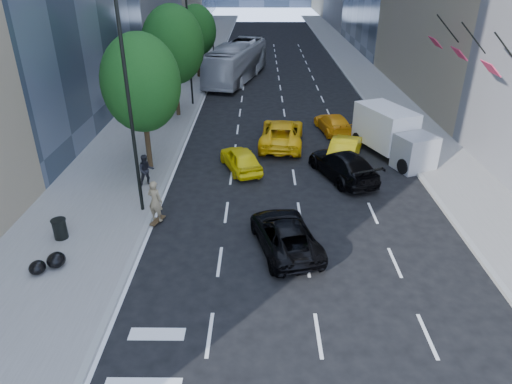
{
  "coord_description": "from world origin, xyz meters",
  "views": [
    {
      "loc": [
        -0.9,
        -14.99,
        10.76
      ],
      "look_at": [
        -1.07,
        3.01,
        1.6
      ],
      "focal_mm": 32.0,
      "sensor_mm": 36.0,
      "label": 1
    }
  ],
  "objects_px": {
    "skateboarder": "(155,204)",
    "black_sedan_lincoln": "(285,234)",
    "city_bus": "(237,62)",
    "box_truck": "(392,133)",
    "trash_can": "(60,229)",
    "black_sedan_mercedes": "(343,165)"
  },
  "relations": [
    {
      "from": "skateboarder",
      "to": "black_sedan_mercedes",
      "type": "distance_m",
      "value": 10.52
    },
    {
      "from": "skateboarder",
      "to": "black_sedan_lincoln",
      "type": "relative_size",
      "value": 0.42
    },
    {
      "from": "trash_can",
      "to": "black_sedan_mercedes",
      "type": "bearing_deg",
      "value": 26.68
    },
    {
      "from": "skateboarder",
      "to": "box_truck",
      "type": "bearing_deg",
      "value": -125.28
    },
    {
      "from": "city_bus",
      "to": "box_truck",
      "type": "relative_size",
      "value": 2.08
    },
    {
      "from": "black_sedan_mercedes",
      "to": "box_truck",
      "type": "distance_m",
      "value": 4.78
    },
    {
      "from": "city_bus",
      "to": "box_truck",
      "type": "height_order",
      "value": "city_bus"
    },
    {
      "from": "black_sedan_mercedes",
      "to": "skateboarder",
      "type": "bearing_deg",
      "value": 7.92
    },
    {
      "from": "skateboarder",
      "to": "trash_can",
      "type": "height_order",
      "value": "skateboarder"
    },
    {
      "from": "skateboarder",
      "to": "black_sedan_lincoln",
      "type": "xyz_separation_m",
      "value": [
        5.75,
        -1.99,
        -0.33
      ]
    },
    {
      "from": "city_bus",
      "to": "black_sedan_lincoln",
      "type": "bearing_deg",
      "value": -69.87
    },
    {
      "from": "skateboarder",
      "to": "city_bus",
      "type": "xyz_separation_m",
      "value": [
        2.34,
        28.09,
        0.81
      ]
    },
    {
      "from": "skateboarder",
      "to": "black_sedan_lincoln",
      "type": "height_order",
      "value": "skateboarder"
    },
    {
      "from": "box_truck",
      "to": "trash_can",
      "type": "relative_size",
      "value": 7.23
    },
    {
      "from": "skateboarder",
      "to": "black_sedan_mercedes",
      "type": "relative_size",
      "value": 0.38
    },
    {
      "from": "city_bus",
      "to": "box_truck",
      "type": "xyz_separation_m",
      "value": [
        10.36,
        -19.85,
        -0.37
      ]
    },
    {
      "from": "black_sedan_mercedes",
      "to": "box_truck",
      "type": "bearing_deg",
      "value": -157.23
    },
    {
      "from": "skateboarder",
      "to": "trash_can",
      "type": "bearing_deg",
      "value": 44.01
    },
    {
      "from": "skateboarder",
      "to": "box_truck",
      "type": "xyz_separation_m",
      "value": [
        12.7,
        8.24,
        0.43
      ]
    },
    {
      "from": "black_sedan_lincoln",
      "to": "trash_can",
      "type": "height_order",
      "value": "black_sedan_lincoln"
    },
    {
      "from": "skateboarder",
      "to": "black_sedan_mercedes",
      "type": "xyz_separation_m",
      "value": [
        9.25,
        5.0,
        -0.23
      ]
    },
    {
      "from": "black_sedan_mercedes",
      "to": "black_sedan_lincoln",
      "type": "bearing_deg",
      "value": 42.93
    }
  ]
}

